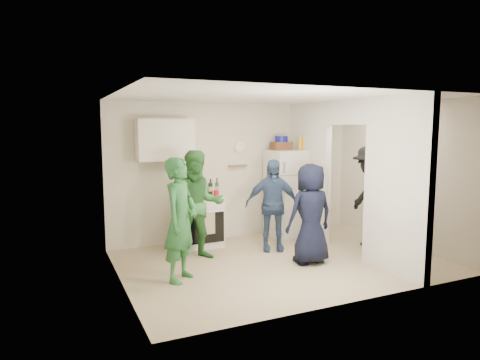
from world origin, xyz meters
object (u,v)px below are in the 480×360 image
(person_green_center, at_px, (198,205))
(person_nook, at_px, (370,197))
(fridge, at_px, (287,193))
(wicker_basket, at_px, (281,146))
(person_navy, at_px, (310,214))
(stove, at_px, (200,221))
(person_denim, at_px, (272,205))
(yellow_cup_stack_top, at_px, (300,143))
(blue_bowl, at_px, (281,139))
(person_green_left, at_px, (180,220))

(person_green_center, height_order, person_nook, person_nook)
(fridge, height_order, wicker_basket, wicker_basket)
(wicker_basket, xyz_separation_m, person_nook, (1.01, -1.31, -0.83))
(person_navy, bearing_deg, stove, -52.92)
(stove, xyz_separation_m, fridge, (1.71, -0.03, 0.38))
(person_denim, bearing_deg, yellow_cup_stack_top, 54.67)
(blue_bowl, relative_size, person_green_center, 0.14)
(blue_bowl, height_order, person_green_center, blue_bowl)
(yellow_cup_stack_top, bearing_deg, stove, 176.15)
(stove, relative_size, fridge, 0.53)
(stove, xyz_separation_m, blue_bowl, (1.61, 0.02, 1.41))
(person_green_left, relative_size, person_nook, 0.94)
(yellow_cup_stack_top, relative_size, person_green_center, 0.15)
(person_green_left, height_order, person_denim, person_green_left)
(blue_bowl, bearing_deg, person_green_center, -158.89)
(fridge, xyz_separation_m, person_nook, (0.91, -1.26, 0.06))
(person_green_left, bearing_deg, person_green_center, 10.64)
(person_green_center, height_order, person_denim, person_green_center)
(fridge, bearing_deg, person_green_center, -161.14)
(person_green_left, bearing_deg, yellow_cup_stack_top, -19.42)
(blue_bowl, bearing_deg, person_nook, -52.57)
(person_green_center, xyz_separation_m, person_nook, (2.90, -0.58, 0.03))
(fridge, distance_m, person_green_center, 2.10)
(person_navy, bearing_deg, person_denim, -76.91)
(blue_bowl, relative_size, person_denim, 0.16)
(stove, distance_m, person_green_left, 1.75)
(yellow_cup_stack_top, distance_m, person_green_left, 3.20)
(blue_bowl, relative_size, yellow_cup_stack_top, 0.96)
(stove, relative_size, person_green_center, 0.51)
(person_navy, bearing_deg, yellow_cup_stack_top, -116.18)
(blue_bowl, bearing_deg, fridge, -26.57)
(wicker_basket, bearing_deg, stove, -179.29)
(person_navy, distance_m, person_nook, 1.46)
(blue_bowl, height_order, yellow_cup_stack_top, blue_bowl)
(stove, relative_size, blue_bowl, 3.63)
(yellow_cup_stack_top, xyz_separation_m, person_nook, (0.69, -1.16, -0.88))
(person_green_left, bearing_deg, fridge, -15.72)
(fridge, bearing_deg, blue_bowl, 153.43)
(person_green_left, xyz_separation_m, person_denim, (1.81, 0.76, -0.07))
(person_green_left, distance_m, person_green_center, 0.96)
(fridge, xyz_separation_m, person_green_center, (-1.99, -0.68, 0.04))
(blue_bowl, xyz_separation_m, person_green_center, (-1.89, -0.73, -0.99))
(person_nook, bearing_deg, fridge, -125.58)
(person_green_center, distance_m, person_navy, 1.73)
(blue_bowl, xyz_separation_m, person_denim, (-0.61, -0.77, -1.07))
(blue_bowl, xyz_separation_m, person_nook, (1.01, -1.31, -0.96))
(person_green_left, relative_size, person_navy, 1.09)
(blue_bowl, relative_size, person_nook, 0.14)
(fridge, height_order, person_denim, fridge)
(stove, bearing_deg, person_denim, -36.74)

